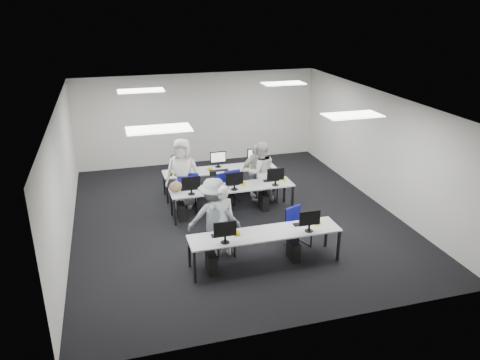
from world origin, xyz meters
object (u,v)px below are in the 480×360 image
object	(u,v)px
student_3	(255,171)
chair_2	(189,200)
chair_3	(224,195)
chair_4	(269,191)
photographer	(214,217)
chair_1	(298,234)
chair_5	(187,196)
chair_6	(230,190)
chair_7	(261,187)
desk_mid	(233,189)
student_2	(183,173)
desk_front	(265,235)
student_1	(261,172)
chair_0	(224,243)
student_0	(221,221)

from	to	relation	value
student_3	chair_2	bearing A→B (deg)	-177.41
chair_3	chair_4	size ratio (longest dim) A/B	0.97
chair_3	photographer	bearing A→B (deg)	-122.08
chair_1	chair_4	size ratio (longest dim) A/B	1.05
chair_5	chair_4	bearing A→B (deg)	7.77
chair_6	chair_7	world-z (taller)	chair_6
desk_mid	student_2	xyz separation A→B (m)	(-1.14, 0.80, 0.26)
chair_2	chair_3	size ratio (longest dim) A/B	1.17
chair_4	chair_5	size ratio (longest dim) A/B	0.92
chair_1	chair_7	bearing A→B (deg)	67.08
chair_7	chair_3	bearing A→B (deg)	-179.75
desk_front	student_3	world-z (taller)	student_3
chair_6	chair_7	xyz separation A→B (m)	(0.91, 0.05, -0.02)
student_1	student_2	distance (m)	2.11
chair_7	student_1	size ratio (longest dim) A/B	0.52
desk_mid	chair_4	bearing A→B (deg)	24.74
student_3	chair_0	bearing A→B (deg)	-130.36
desk_front	desk_mid	distance (m)	2.60
chair_1	student_1	distance (m)	2.73
chair_7	desk_front	bearing A→B (deg)	-120.08
chair_4	student_1	bearing A→B (deg)	-179.48
student_0	desk_mid	bearing A→B (deg)	-116.65
chair_5	chair_6	world-z (taller)	chair_6
chair_2	student_0	distance (m)	2.54
chair_3	student_1	world-z (taller)	student_1
student_1	chair_6	bearing A→B (deg)	-15.38
chair_2	chair_4	size ratio (longest dim) A/B	1.13
student_0	student_1	distance (m)	3.14
desk_mid	chair_5	world-z (taller)	chair_5
desk_front	student_0	bearing A→B (deg)	143.78
chair_4	chair_5	bearing A→B (deg)	-174.91
chair_3	chair_0	bearing A→B (deg)	-117.80
student_3	student_2	bearing A→B (deg)	172.62
chair_0	student_1	world-z (taller)	student_1
chair_3	student_3	size ratio (longest dim) A/B	0.55
student_2	chair_7	bearing A→B (deg)	22.66
chair_0	chair_5	world-z (taller)	chair_5
chair_4	student_2	xyz separation A→B (m)	(-2.34, 0.25, 0.67)
chair_3	student_3	distance (m)	1.14
chair_1	chair_4	world-z (taller)	chair_1
chair_7	student_3	xyz separation A→B (m)	(-0.15, 0.05, 0.48)
chair_6	chair_1	bearing A→B (deg)	-82.03
chair_2	chair_5	world-z (taller)	chair_2
student_2	student_3	world-z (taller)	student_2
chair_3	desk_mid	bearing A→B (deg)	-96.77
desk_mid	chair_0	size ratio (longest dim) A/B	3.81
chair_5	photographer	xyz separation A→B (m)	(0.15, -2.62, 0.59)
chair_6	chair_5	bearing A→B (deg)	177.21
chair_0	chair_4	distance (m)	3.17
chair_2	chair_6	xyz separation A→B (m)	(1.19, 0.37, -0.01)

